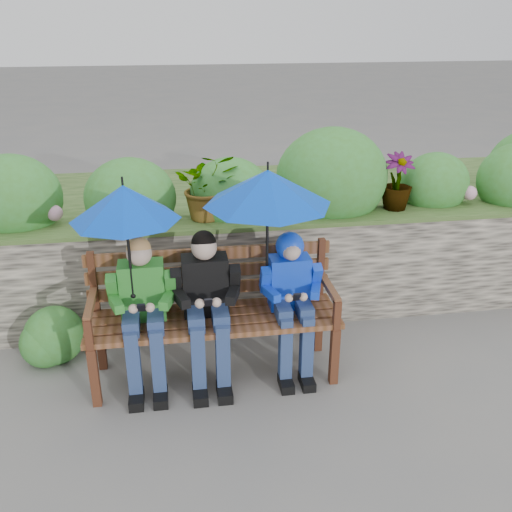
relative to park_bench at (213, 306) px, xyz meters
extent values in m
plane|color=#606060|center=(0.37, 0.04, -0.60)|extent=(60.00, 60.00, 0.00)
cube|color=#35332D|center=(0.37, 0.79, -0.10)|extent=(8.00, 0.40, 1.00)
cube|color=#264117|center=(0.37, 0.79, 0.41)|extent=(8.00, 0.42, 0.04)
cube|color=#264117|center=(0.37, 1.99, -0.12)|extent=(8.00, 2.00, 0.96)
ellipsoid|color=#367026|center=(-1.66, 1.04, 0.66)|extent=(0.86, 0.69, 0.78)
ellipsoid|color=#367026|center=(-0.63, 0.92, 0.65)|extent=(0.81, 0.65, 0.73)
ellipsoid|color=#367026|center=(0.26, 0.98, 0.63)|extent=(0.75, 0.60, 0.67)
ellipsoid|color=#367026|center=(1.23, 1.02, 0.72)|extent=(1.07, 0.85, 0.96)
ellipsoid|color=#367026|center=(2.30, 1.05, 0.61)|extent=(0.69, 0.55, 0.62)
sphere|color=#C28BA4|center=(-1.29, 0.89, 0.55)|extent=(0.14, 0.14, 0.14)
sphere|color=#C28BA4|center=(0.77, 0.89, 0.55)|extent=(0.14, 0.14, 0.14)
sphere|color=#C28BA4|center=(2.59, 0.89, 0.55)|extent=(0.14, 0.14, 0.14)
imported|color=#367026|center=(0.05, 0.89, 0.74)|extent=(0.56, 0.48, 0.62)
imported|color=#367026|center=(1.83, 0.89, 0.70)|extent=(0.30, 0.30, 0.53)
sphere|color=#367026|center=(-1.34, 0.39, -0.38)|extent=(0.51, 0.51, 0.51)
sphere|color=#367026|center=(-1.41, 0.34, -0.42)|extent=(0.42, 0.42, 0.42)
cube|color=#482515|center=(-0.93, -0.34, -0.35)|extent=(0.07, 0.07, 0.50)
cube|color=#482515|center=(-0.93, 0.16, -0.35)|extent=(0.07, 0.07, 0.50)
cube|color=#482515|center=(0.93, -0.34, -0.35)|extent=(0.07, 0.07, 0.50)
cube|color=#482515|center=(0.93, 0.16, -0.35)|extent=(0.07, 0.07, 0.50)
cube|color=brown|center=(0.00, -0.30, -0.08)|extent=(1.99, 0.11, 0.04)
cube|color=brown|center=(0.00, -0.16, -0.08)|extent=(1.99, 0.11, 0.04)
cube|color=brown|center=(0.00, -0.02, -0.08)|extent=(1.99, 0.11, 0.04)
cube|color=brown|center=(0.00, 0.13, -0.08)|extent=(1.99, 0.11, 0.04)
cube|color=#482515|center=(-0.93, 0.18, 0.18)|extent=(0.06, 0.06, 0.55)
cube|color=brown|center=(-0.93, -0.09, 0.14)|extent=(0.06, 0.52, 0.04)
cube|color=#482515|center=(-0.93, -0.34, 0.02)|extent=(0.06, 0.06, 0.24)
cube|color=#482515|center=(0.93, 0.18, 0.18)|extent=(0.06, 0.06, 0.55)
cube|color=brown|center=(0.93, -0.09, 0.14)|extent=(0.06, 0.52, 0.04)
cube|color=#482515|center=(0.93, -0.34, 0.02)|extent=(0.06, 0.06, 0.24)
cube|color=brown|center=(0.00, 0.19, 0.07)|extent=(1.99, 0.04, 0.10)
cube|color=brown|center=(0.00, 0.19, 0.22)|extent=(1.99, 0.04, 0.10)
cube|color=brown|center=(0.00, 0.19, 0.38)|extent=(1.99, 0.04, 0.10)
cube|color=#36812D|center=(-0.54, 0.01, 0.18)|extent=(0.34, 0.20, 0.47)
sphere|color=tan|center=(-0.54, -0.01, 0.50)|extent=(0.19, 0.19, 0.19)
sphere|color=tan|center=(-0.54, 0.00, 0.53)|extent=(0.18, 0.18, 0.18)
cube|color=navy|center=(-0.63, -0.16, 0.01)|extent=(0.12, 0.32, 0.12)
cube|color=navy|center=(-0.63, -0.32, -0.30)|extent=(0.10, 0.11, 0.60)
cube|color=black|center=(-0.63, -0.38, -0.56)|extent=(0.11, 0.22, 0.08)
cube|color=navy|center=(-0.45, -0.16, 0.01)|extent=(0.12, 0.32, 0.12)
cube|color=navy|center=(-0.45, -0.32, -0.30)|extent=(0.10, 0.11, 0.60)
cube|color=black|center=(-0.45, -0.38, -0.56)|extent=(0.11, 0.22, 0.08)
cube|color=#36812D|center=(-0.76, -0.04, 0.24)|extent=(0.08, 0.19, 0.26)
cube|color=#36812D|center=(-0.73, -0.18, 0.17)|extent=(0.13, 0.21, 0.07)
sphere|color=tan|center=(-0.60, -0.27, 0.17)|extent=(0.07, 0.07, 0.07)
cube|color=#36812D|center=(-0.32, -0.04, 0.24)|extent=(0.08, 0.19, 0.26)
cube|color=#36812D|center=(-0.35, -0.18, 0.17)|extent=(0.13, 0.21, 0.07)
sphere|color=tan|center=(-0.48, -0.27, 0.17)|extent=(0.07, 0.07, 0.07)
cube|color=black|center=(-0.54, -0.28, 0.18)|extent=(0.06, 0.07, 0.09)
cube|color=black|center=(-0.05, 0.01, 0.19)|extent=(0.36, 0.21, 0.48)
sphere|color=tan|center=(-0.05, -0.01, 0.52)|extent=(0.20, 0.20, 0.20)
sphere|color=black|center=(-0.05, 0.00, 0.55)|extent=(0.19, 0.19, 0.19)
cube|color=navy|center=(-0.15, -0.16, 0.01)|extent=(0.13, 0.34, 0.13)
cube|color=navy|center=(-0.15, -0.33, -0.29)|extent=(0.10, 0.12, 0.60)
cube|color=black|center=(-0.15, -0.39, -0.55)|extent=(0.12, 0.23, 0.08)
cube|color=navy|center=(0.04, -0.16, 0.01)|extent=(0.13, 0.34, 0.13)
cube|color=navy|center=(0.04, -0.33, -0.29)|extent=(0.10, 0.12, 0.60)
cube|color=black|center=(0.04, -0.39, -0.55)|extent=(0.12, 0.23, 0.08)
cube|color=black|center=(-0.28, -0.05, 0.25)|extent=(0.08, 0.19, 0.27)
cube|color=black|center=(-0.25, -0.18, 0.18)|extent=(0.13, 0.22, 0.07)
sphere|color=tan|center=(-0.12, -0.28, 0.18)|extent=(0.07, 0.07, 0.07)
cube|color=black|center=(0.17, -0.05, 0.25)|extent=(0.08, 0.19, 0.27)
cube|color=black|center=(0.14, -0.18, 0.18)|extent=(0.13, 0.22, 0.07)
sphere|color=tan|center=(0.01, -0.28, 0.18)|extent=(0.07, 0.07, 0.07)
cube|color=black|center=(-0.05, -0.29, 0.19)|extent=(0.06, 0.07, 0.09)
cube|color=blue|center=(0.62, 0.01, 0.16)|extent=(0.32, 0.19, 0.44)
sphere|color=tan|center=(0.62, -0.01, 0.46)|extent=(0.18, 0.18, 0.18)
sphere|color=blue|center=(0.62, 0.02, 0.47)|extent=(0.23, 0.23, 0.23)
sphere|color=tan|center=(0.62, -0.06, 0.45)|extent=(0.14, 0.14, 0.14)
cube|color=navy|center=(0.54, -0.14, 0.00)|extent=(0.11, 0.30, 0.11)
cube|color=navy|center=(0.54, -0.30, -0.30)|extent=(0.10, 0.10, 0.60)
cube|color=black|center=(0.54, -0.35, -0.56)|extent=(0.10, 0.21, 0.08)
cube|color=navy|center=(0.71, -0.14, 0.00)|extent=(0.11, 0.30, 0.11)
cube|color=navy|center=(0.71, -0.30, -0.30)|extent=(0.10, 0.10, 0.60)
cube|color=black|center=(0.71, -0.35, -0.56)|extent=(0.10, 0.21, 0.08)
cube|color=blue|center=(0.42, -0.04, 0.22)|extent=(0.08, 0.17, 0.24)
cube|color=blue|center=(0.45, -0.16, 0.15)|extent=(0.12, 0.20, 0.07)
sphere|color=tan|center=(0.57, -0.25, 0.15)|extent=(0.07, 0.07, 0.07)
cube|color=blue|center=(0.83, -0.04, 0.22)|extent=(0.08, 0.17, 0.24)
cube|color=blue|center=(0.80, -0.16, 0.15)|extent=(0.12, 0.20, 0.07)
sphere|color=tan|center=(0.68, -0.25, 0.15)|extent=(0.07, 0.07, 0.07)
cube|color=black|center=(0.62, -0.26, 0.16)|extent=(0.06, 0.07, 0.09)
cone|color=#0039C1|center=(-0.61, -0.09, 0.92)|extent=(0.80, 0.80, 0.26)
cylinder|color=black|center=(-0.61, -0.09, 1.08)|extent=(0.02, 0.02, 0.06)
cylinder|color=black|center=(-0.61, -0.09, 0.55)|extent=(0.02, 0.02, 0.74)
sphere|color=black|center=(-0.61, -0.09, 0.18)|extent=(0.04, 0.04, 0.04)
cone|color=#0039C1|center=(0.43, -0.02, 0.97)|extent=(0.98, 0.98, 0.27)
cylinder|color=black|center=(0.43, -0.02, 1.14)|extent=(0.02, 0.02, 0.06)
cylinder|color=black|center=(0.43, -0.02, 0.59)|extent=(0.02, 0.02, 0.77)
sphere|color=black|center=(0.43, -0.02, 0.20)|extent=(0.04, 0.04, 0.04)
camera|label=1|loc=(-0.28, -4.04, 2.17)|focal=40.00mm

